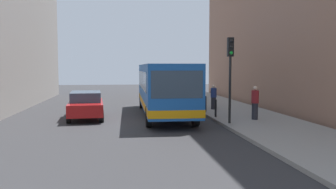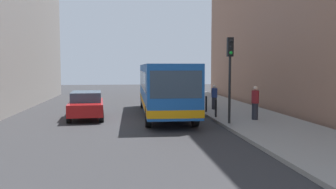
{
  "view_description": "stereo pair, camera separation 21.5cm",
  "coord_description": "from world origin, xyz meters",
  "px_view_note": "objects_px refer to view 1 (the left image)",
  "views": [
    {
      "loc": [
        -1.66,
        -17.96,
        2.85
      ],
      "look_at": [
        0.84,
        0.57,
        1.4
      ],
      "focal_mm": 37.9,
      "sensor_mm": 36.0,
      "label": 1
    },
    {
      "loc": [
        -1.45,
        -17.98,
        2.85
      ],
      "look_at": [
        0.84,
        0.57,
        1.4
      ],
      "focal_mm": 37.9,
      "sensor_mm": 36.0,
      "label": 2
    }
  ],
  "objects_px": {
    "car_beside_bus": "(86,104)",
    "traffic_light": "(230,64)",
    "bollard_mid": "(206,104)",
    "pedestrian_mid_sidewalk": "(214,97)",
    "bollard_near": "(216,108)",
    "pedestrian_near_signal": "(255,103)",
    "bus": "(164,86)"
  },
  "relations": [
    {
      "from": "bollard_mid",
      "to": "pedestrian_mid_sidewalk",
      "type": "relative_size",
      "value": 0.6
    },
    {
      "from": "car_beside_bus",
      "to": "traffic_light",
      "type": "bearing_deg",
      "value": 149.33
    },
    {
      "from": "traffic_light",
      "to": "pedestrian_mid_sidewalk",
      "type": "relative_size",
      "value": 2.6
    },
    {
      "from": "traffic_light",
      "to": "bollard_mid",
      "type": "height_order",
      "value": "traffic_light"
    },
    {
      "from": "bus",
      "to": "pedestrian_mid_sidewalk",
      "type": "distance_m",
      "value": 3.74
    },
    {
      "from": "pedestrian_near_signal",
      "to": "pedestrian_mid_sidewalk",
      "type": "distance_m",
      "value": 4.69
    },
    {
      "from": "traffic_light",
      "to": "bollard_mid",
      "type": "distance_m",
      "value": 5.04
    },
    {
      "from": "bollard_near",
      "to": "bollard_mid",
      "type": "bearing_deg",
      "value": 90.0
    },
    {
      "from": "bus",
      "to": "pedestrian_mid_sidewalk",
      "type": "height_order",
      "value": "bus"
    },
    {
      "from": "bollard_mid",
      "to": "pedestrian_mid_sidewalk",
      "type": "bearing_deg",
      "value": 55.51
    },
    {
      "from": "pedestrian_mid_sidewalk",
      "to": "bollard_near",
      "type": "bearing_deg",
      "value": -42.36
    },
    {
      "from": "bollard_near",
      "to": "bollard_mid",
      "type": "xyz_separation_m",
      "value": [
        0.0,
        2.28,
        0.0
      ]
    },
    {
      "from": "bollard_mid",
      "to": "pedestrian_mid_sidewalk",
      "type": "xyz_separation_m",
      "value": [
        0.81,
        1.18,
        0.3
      ]
    },
    {
      "from": "car_beside_bus",
      "to": "pedestrian_mid_sidewalk",
      "type": "height_order",
      "value": "pedestrian_mid_sidewalk"
    },
    {
      "from": "bus",
      "to": "traffic_light",
      "type": "height_order",
      "value": "traffic_light"
    },
    {
      "from": "bus",
      "to": "pedestrian_near_signal",
      "type": "bearing_deg",
      "value": 144.46
    },
    {
      "from": "bollard_mid",
      "to": "pedestrian_near_signal",
      "type": "distance_m",
      "value": 3.86
    },
    {
      "from": "car_beside_bus",
      "to": "bollard_mid",
      "type": "relative_size",
      "value": 4.75
    },
    {
      "from": "car_beside_bus",
      "to": "pedestrian_mid_sidewalk",
      "type": "xyz_separation_m",
      "value": [
        7.82,
        2.03,
        0.15
      ]
    },
    {
      "from": "traffic_light",
      "to": "bollard_near",
      "type": "relative_size",
      "value": 4.32
    },
    {
      "from": "car_beside_bus",
      "to": "pedestrian_mid_sidewalk",
      "type": "relative_size",
      "value": 2.87
    },
    {
      "from": "pedestrian_near_signal",
      "to": "bollard_near",
      "type": "bearing_deg",
      "value": 80.77
    },
    {
      "from": "traffic_light",
      "to": "pedestrian_mid_sidewalk",
      "type": "height_order",
      "value": "traffic_light"
    },
    {
      "from": "traffic_light",
      "to": "pedestrian_near_signal",
      "type": "bearing_deg",
      "value": 31.58
    },
    {
      "from": "bus",
      "to": "car_beside_bus",
      "type": "distance_m",
      "value": 4.57
    },
    {
      "from": "car_beside_bus",
      "to": "traffic_light",
      "type": "height_order",
      "value": "traffic_light"
    },
    {
      "from": "car_beside_bus",
      "to": "traffic_light",
      "type": "distance_m",
      "value": 8.26
    },
    {
      "from": "bollard_near",
      "to": "bollard_mid",
      "type": "height_order",
      "value": "same"
    },
    {
      "from": "car_beside_bus",
      "to": "pedestrian_near_signal",
      "type": "distance_m",
      "value": 9.14
    },
    {
      "from": "bollard_near",
      "to": "pedestrian_near_signal",
      "type": "relative_size",
      "value": 0.55
    },
    {
      "from": "pedestrian_near_signal",
      "to": "car_beside_bus",
      "type": "bearing_deg",
      "value": 97.11
    },
    {
      "from": "car_beside_bus",
      "to": "pedestrian_mid_sidewalk",
      "type": "bearing_deg",
      "value": -169.33
    }
  ]
}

